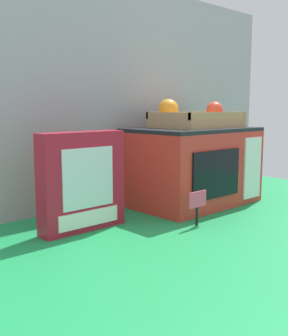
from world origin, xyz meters
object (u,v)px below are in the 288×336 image
food_groups_crate (195,119)px  price_sign (198,203)px  cookie_set_box (82,182)px  toy_microwave (193,166)px

food_groups_crate → price_sign: food_groups_crate is taller
price_sign → cookie_set_box: bearing=143.3°
toy_microwave → cookie_set_box: cookie_set_box is taller
food_groups_crate → cookie_set_box: food_groups_crate is taller
toy_microwave → food_groups_crate: 0.17m
food_groups_crate → price_sign: 0.40m
cookie_set_box → price_sign: (0.26, -0.19, -0.07)m
toy_microwave → price_sign: size_ratio=4.38×
price_sign → food_groups_crate: bearing=42.2°
toy_microwave → price_sign: (-0.21, -0.20, -0.07)m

